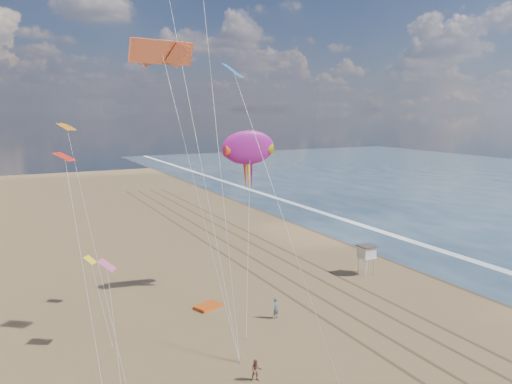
% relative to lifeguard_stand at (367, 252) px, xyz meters
% --- Properties ---
extents(wet_sand, '(260.00, 260.00, 0.00)m').
position_rel_lifeguard_stand_xyz_m(wet_sand, '(9.75, 15.10, -2.39)').
color(wet_sand, '#42301E').
rests_on(wet_sand, ground).
extents(foam, '(260.00, 260.00, 0.00)m').
position_rel_lifeguard_stand_xyz_m(foam, '(13.95, 15.10, -2.39)').
color(foam, white).
rests_on(foam, ground).
extents(tracks, '(7.68, 120.00, 0.01)m').
position_rel_lifeguard_stand_xyz_m(tracks, '(-6.70, 5.10, -2.38)').
color(tracks, brown).
rests_on(tracks, ground).
extents(lifeguard_stand, '(1.72, 1.72, 3.10)m').
position_rel_lifeguard_stand_xyz_m(lifeguard_stand, '(0.00, 0.00, 0.00)').
color(lifeguard_stand, white).
rests_on(lifeguard_stand, ground).
extents(grounded_kite, '(2.62, 2.19, 0.26)m').
position_rel_lifeguard_stand_xyz_m(grounded_kite, '(-18.06, -0.86, -2.26)').
color(grounded_kite, '#D65112').
rests_on(grounded_kite, ground).
extents(show_kite, '(4.86, 5.24, 16.99)m').
position_rel_lifeguard_stand_xyz_m(show_kite, '(-12.95, 1.47, 11.19)').
color(show_kite, '#9B1783').
rests_on(show_kite, ground).
extents(kite_flyer_a, '(0.76, 0.69, 1.75)m').
position_rel_lifeguard_stand_xyz_m(kite_flyer_a, '(-13.87, -5.50, -1.52)').
color(kite_flyer_a, slate).
rests_on(kite_flyer_a, ground).
extents(kite_flyer_b, '(0.85, 0.76, 1.46)m').
position_rel_lifeguard_stand_xyz_m(kite_flyer_b, '(-19.69, -13.37, -1.66)').
color(kite_flyer_b, '#94604B').
rests_on(kite_flyer_b, ground).
extents(small_kites, '(13.33, 14.56, 16.50)m').
position_rel_lifeguard_stand_xyz_m(small_kites, '(-24.87, -4.05, 11.03)').
color(small_kites, orange).
rests_on(small_kites, ground).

